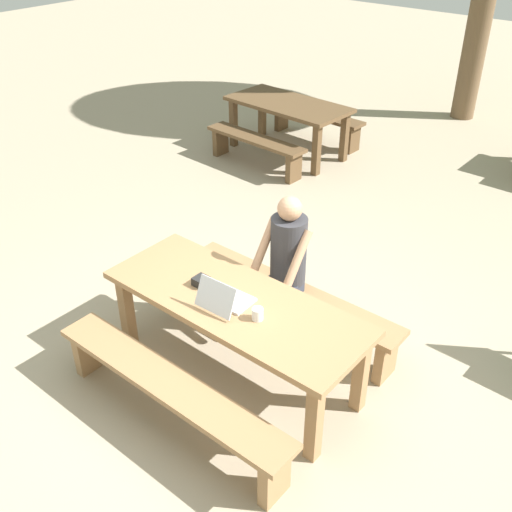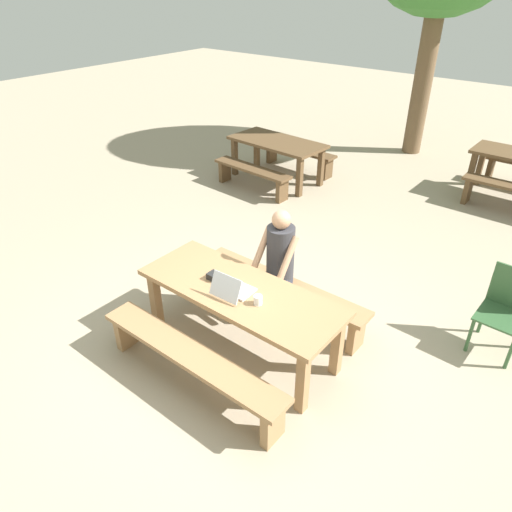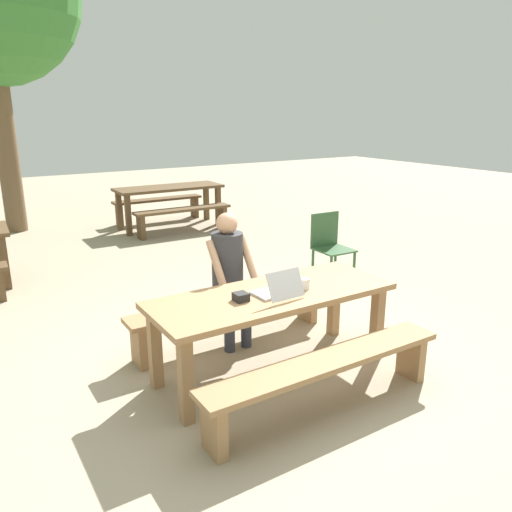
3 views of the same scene
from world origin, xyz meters
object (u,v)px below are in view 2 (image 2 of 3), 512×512
Objects in this scene: laptop at (232,288)px; coffee_mug at (258,300)px; picnic_table_front at (240,298)px; plastic_chair at (505,309)px; picnic_table_mid at (277,147)px; person_seated at (278,258)px; small_pouch at (214,276)px.

laptop reaches higher than coffee_mug.
coffee_mug is at bearing -14.79° from picnic_table_front.
coffee_mug is at bearing -133.76° from plastic_chair.
laptop is 0.29m from coffee_mug.
picnic_table_mid is at bearing 155.42° from plastic_chair.
coffee_mug is 0.05× the size of picnic_table_mid.
person_seated is 0.73× the size of picnic_table_mid.
picnic_table_front is 4.50m from picnic_table_mid.
laptop is (-0.01, -0.09, 0.16)m from picnic_table_front.
laptop is 0.27× the size of person_seated.
small_pouch reaches higher than picnic_table_front.
person_seated reaches higher than plastic_chair.
plastic_chair is 4.91m from picnic_table_mid.
person_seated reaches higher than laptop.
person_seated is at bearing -50.49° from picnic_table_mid.
laptop is at bearing -98.56° from picnic_table_front.
laptop reaches higher than plastic_chair.
small_pouch is (-0.30, 0.07, -0.02)m from laptop.
small_pouch is at bearing -142.80° from plastic_chair.
picnic_table_mid is at bearing 126.53° from person_seated.
coffee_mug is 0.10× the size of plastic_chair.
laptop is 0.31m from small_pouch.
laptop is at bearing -88.43° from person_seated.
picnic_table_mid is (-2.37, 3.82, 0.00)m from picnic_table_front.
small_pouch is at bearing -15.72° from laptop.
small_pouch is 0.09× the size of person_seated.
plastic_chair is (1.75, 1.71, -0.30)m from coffee_mug.
small_pouch is 0.59m from coffee_mug.
picnic_table_front is at bearing -55.16° from picnic_table_mid.
picnic_table_front is 6.02× the size of laptop.
coffee_mug is at bearing -4.88° from small_pouch.
picnic_table_front is 2.37× the size of plastic_chair.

